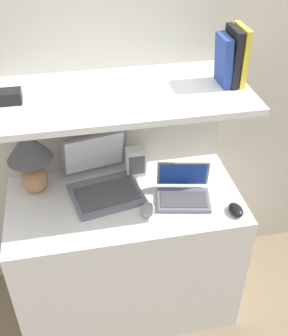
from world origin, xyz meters
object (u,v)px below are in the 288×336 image
router_box (136,162)px  book_black (232,57)px  table_lamp (30,155)px  second_mouse (236,210)px  book_blue (224,61)px  shelf_gadget (10,97)px  book_yellow (240,55)px  laptop_large (102,181)px  laptop_small (183,192)px  computer_mouse (148,210)px

router_box → book_black: size_ratio=0.64×
table_lamp → second_mouse: table_lamp is taller
table_lamp → book_blue: size_ratio=1.57×
second_mouse → shelf_gadget: size_ratio=1.09×
table_lamp → router_box: table_lamp is taller
table_lamp → book_yellow: bearing=-5.2°
laptop_large → book_yellow: size_ratio=1.61×
laptop_small → book_black: book_black is taller
laptop_large → book_yellow: 0.84m
router_box → book_black: book_black is taller
shelf_gadget → laptop_small: bearing=-8.7°
second_mouse → book_blue: bearing=98.5°
laptop_large → book_yellow: book_yellow is taller
table_lamp → book_blue: 0.95m
laptop_large → book_black: (0.57, -0.03, 0.59)m
table_lamp → book_yellow: (0.91, -0.08, 0.43)m
table_lamp → second_mouse: (0.89, -0.34, -0.19)m
laptop_small → book_yellow: bearing=24.6°
book_black → shelf_gadget: (-0.90, 0.00, -0.09)m
router_box → book_blue: size_ratio=0.72×
laptop_small → computer_mouse: bearing=-159.1°
router_box → book_blue: bearing=-18.6°
computer_mouse → shelf_gadget: shelf_gadget is taller
laptop_large → router_box: size_ratio=2.59×
shelf_gadget → second_mouse: bearing=-15.7°
laptop_small → second_mouse: laptop_small is taller
book_yellow → shelf_gadget: size_ratio=2.70×
laptop_large → book_yellow: bearing=-2.7°
second_mouse → shelf_gadget: (-0.91, 0.26, 0.53)m
book_blue → laptop_large: bearing=176.9°
second_mouse → router_box: (-0.39, 0.37, 0.06)m
laptop_small → shelf_gadget: (-0.70, 0.11, 0.51)m
second_mouse → book_blue: size_ratio=0.46×
table_lamp → book_black: (0.88, -0.08, 0.43)m
laptop_large → book_yellow: (0.60, -0.03, 0.59)m
second_mouse → book_black: (-0.00, 0.26, 0.62)m
laptop_large → router_box: (0.18, 0.09, 0.02)m
laptop_large → book_blue: size_ratio=1.85×
second_mouse → router_box: size_ratio=0.65×
book_black → shelf_gadget: bearing=180.0°
laptop_small → second_mouse: 0.25m
computer_mouse → second_mouse: same height
laptop_large → laptop_small: (0.36, -0.14, -0.02)m
table_lamp → shelf_gadget: bearing=-103.6°
book_yellow → second_mouse: bearing=-96.4°
router_box → computer_mouse: bearing=-89.8°
book_yellow → shelf_gadget: (-0.93, 0.00, -0.10)m
book_yellow → book_blue: size_ratio=1.15×
computer_mouse → shelf_gadget: (-0.52, 0.18, 0.53)m
laptop_small → book_black: 0.64m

